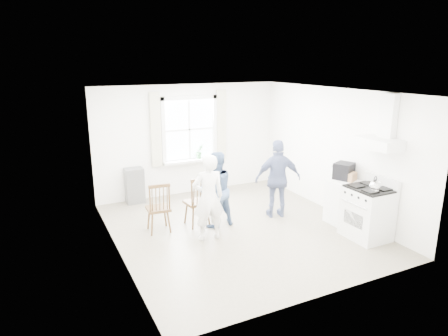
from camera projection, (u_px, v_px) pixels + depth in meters
room_shell at (239, 163)px, 7.31m from camera, size 4.62×5.12×2.64m
window_assembly at (190, 133)px, 9.39m from camera, size 1.88×0.24×1.70m
range_hood at (382, 134)px, 6.86m from camera, size 0.45×0.76×0.94m
shelf_unit at (135, 186)px, 8.97m from camera, size 0.40×0.30×0.80m
gas_stove at (367, 212)px, 7.16m from camera, size 0.68×0.76×1.12m
kettle at (375, 186)px, 6.83m from camera, size 0.19×0.19×0.27m
low_cabinet at (343, 202)px, 7.81m from camera, size 0.50×0.55×0.90m
stereo_stack at (344, 171)px, 7.71m from camera, size 0.45×0.44×0.32m
cardboard_box at (350, 177)px, 7.60m from camera, size 0.31×0.27×0.16m
windsor_chair_a at (159, 203)px, 7.32m from camera, size 0.44×0.43×0.98m
windsor_chair_b at (199, 196)px, 7.61m from camera, size 0.46×0.45×1.01m
person_left at (208, 197)px, 7.03m from camera, size 0.63×0.63×1.58m
person_mid at (216, 190)px, 7.61m from camera, size 0.81×0.81×1.48m
person_right at (278, 179)px, 8.08m from camera, size 1.18×1.18×1.60m
potted_plant at (200, 151)px, 9.52m from camera, size 0.19×0.19×0.34m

